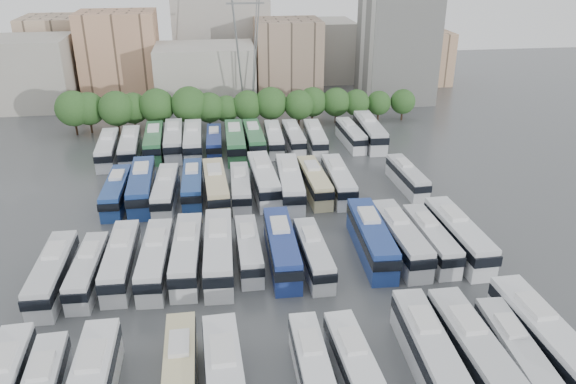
{
  "coord_description": "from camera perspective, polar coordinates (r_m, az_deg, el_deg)",
  "views": [
    {
      "loc": [
        -4.66,
        -57.18,
        32.37
      ],
      "look_at": [
        3.95,
        6.26,
        3.0
      ],
      "focal_mm": 35.0,
      "sensor_mm": 36.0,
      "label": 1
    }
  ],
  "objects": [
    {
      "name": "ground",
      "position": [
        65.87,
        -2.68,
        -4.82
      ],
      "size": [
        220.0,
        220.0,
        0.0
      ],
      "primitive_type": "plane",
      "color": "#424447",
      "rests_on": "ground"
    },
    {
      "name": "tree_line",
      "position": [
        103.08,
        -7.19,
        8.7
      ],
      "size": [
        65.46,
        7.56,
        8.2
      ],
      "color": "black",
      "rests_on": "ground"
    },
    {
      "name": "city_buildings",
      "position": [
        131.38,
        -9.07,
        13.6
      ],
      "size": [
        102.0,
        35.0,
        20.0
      ],
      "color": "#9E998E",
      "rests_on": "ground"
    },
    {
      "name": "apartment_tower",
      "position": [
        123.03,
        11.08,
        15.15
      ],
      "size": [
        14.0,
        14.0,
        26.0
      ],
      "primitive_type": "cube",
      "color": "silver",
      "rests_on": "ground"
    },
    {
      "name": "electricity_pylon",
      "position": [
        108.26,
        -4.34,
        17.3
      ],
      "size": [
        9.0,
        6.91,
        33.83
      ],
      "color": "slate",
      "rests_on": "ground"
    },
    {
      "name": "bus_r0_s4",
      "position": [
        46.13,
        -10.89,
        -17.49
      ],
      "size": [
        2.62,
        11.43,
        3.58
      ],
      "rotation": [
        0.0,
        0.0,
        0.01
      ],
      "color": "beige",
      "rests_on": "ground"
    },
    {
      "name": "bus_r0_s5",
      "position": [
        44.27,
        -6.39,
        -18.84
      ],
      "size": [
        3.39,
        13.19,
        4.1
      ],
      "rotation": [
        0.0,
        0.0,
        0.04
      ],
      "color": "silver",
      "rests_on": "ground"
    },
    {
      "name": "bus_r0_s7",
      "position": [
        45.73,
        2.54,
        -17.51
      ],
      "size": [
        2.43,
        11.0,
        3.45
      ],
      "rotation": [
        0.0,
        0.0,
        0.0
      ],
      "color": "white",
      "rests_on": "ground"
    },
    {
      "name": "bus_r0_s8",
      "position": [
        45.83,
        6.96,
        -17.47
      ],
      "size": [
        3.1,
        11.61,
        3.61
      ],
      "rotation": [
        0.0,
        0.0,
        0.05
      ],
      "color": "silver",
      "rests_on": "ground"
    },
    {
      "name": "bus_r0_s10",
      "position": [
        48.34,
        14.05,
        -15.25
      ],
      "size": [
        3.15,
        12.73,
        3.97
      ],
      "rotation": [
        0.0,
        0.0,
        -0.03
      ],
      "color": "silver",
      "rests_on": "ground"
    },
    {
      "name": "bus_r0_s11",
      "position": [
        48.95,
        18.31,
        -15.13
      ],
      "size": [
        3.13,
        13.37,
        4.18
      ],
      "rotation": [
        0.0,
        0.0,
        0.02
      ],
      "color": "silver",
      "rests_on": "ground"
    },
    {
      "name": "bus_r0_s12",
      "position": [
        50.36,
        22.06,
        -14.93
      ],
      "size": [
        3.1,
        11.58,
        3.6
      ],
      "rotation": [
        0.0,
        0.0,
        -0.05
      ],
      "color": "silver",
      "rests_on": "ground"
    },
    {
      "name": "bus_r0_s13",
      "position": [
        52.4,
        24.5,
        -13.26
      ],
      "size": [
        3.37,
        13.7,
        4.27
      ],
      "rotation": [
        0.0,
        0.0,
        0.03
      ],
      "color": "silver",
      "rests_on": "ground"
    },
    {
      "name": "bus_r1_s0",
      "position": [
        60.85,
        -22.76,
        -7.58
      ],
      "size": [
        2.76,
        12.23,
        3.83
      ],
      "rotation": [
        0.0,
        0.0,
        -0.01
      ],
      "color": "silver",
      "rests_on": "ground"
    },
    {
      "name": "bus_r1_s1",
      "position": [
        60.43,
        -19.64,
        -7.46
      ],
      "size": [
        2.82,
        11.18,
        3.48
      ],
      "rotation": [
        0.0,
        0.0,
        -0.04
      ],
      "color": "silver",
      "rests_on": "ground"
    },
    {
      "name": "bus_r1_s2",
      "position": [
        60.78,
        -16.61,
        -6.61
      ],
      "size": [
        2.81,
        12.24,
        3.83
      ],
      "rotation": [
        0.0,
        0.0,
        -0.01
      ],
      "color": "silver",
      "rests_on": "ground"
    },
    {
      "name": "bus_r1_s3",
      "position": [
        59.97,
        -13.31,
        -6.63
      ],
      "size": [
        3.19,
        12.47,
        3.88
      ],
      "rotation": [
        0.0,
        0.0,
        -0.04
      ],
      "color": "silver",
      "rests_on": "ground"
    },
    {
      "name": "bus_r1_s4",
      "position": [
        60.13,
        -10.22,
        -6.16
      ],
      "size": [
        3.32,
        12.89,
        4.01
      ],
      "rotation": [
        0.0,
        0.0,
        -0.04
      ],
      "color": "silver",
      "rests_on": "ground"
    },
    {
      "name": "bus_r1_s5",
      "position": [
        59.82,
        -7.05,
        -5.98
      ],
      "size": [
        3.32,
        13.62,
        4.25
      ],
      "rotation": [
        0.0,
        0.0,
        -0.03
      ],
      "color": "silver",
      "rests_on": "ground"
    },
    {
      "name": "bus_r1_s6",
      "position": [
        60.66,
        -4.02,
        -5.8
      ],
      "size": [
        2.5,
        11.07,
        3.47
      ],
      "rotation": [
        0.0,
        0.0,
        0.01
      ],
      "color": "silver",
      "rests_on": "ground"
    },
    {
      "name": "bus_r1_s7",
      "position": [
        60.24,
        -0.65,
        -5.61
      ],
      "size": [
        2.97,
        13.14,
        4.11
      ],
      "rotation": [
        0.0,
        0.0,
        -0.01
      ],
      "color": "navy",
      "rests_on": "ground"
    },
    {
      "name": "bus_r1_s8",
      "position": [
        59.73,
        2.58,
        -6.23
      ],
      "size": [
        2.8,
        11.38,
        3.55
      ],
      "rotation": [
        0.0,
        0.0,
        0.03
      ],
      "color": "silver",
      "rests_on": "ground"
    },
    {
      "name": "bus_r1_s10",
      "position": [
        62.58,
        8.46,
        -4.59
      ],
      "size": [
        3.44,
        13.65,
        4.25
      ],
      "rotation": [
        0.0,
        0.0,
        -0.04
      ],
      "color": "navy",
      "rests_on": "ground"
    },
    {
      "name": "bus_r1_s11",
      "position": [
        63.27,
        11.33,
        -4.55
      ],
      "size": [
        3.32,
        13.22,
        4.12
      ],
      "rotation": [
        0.0,
        0.0,
        0.03
      ],
      "color": "silver",
      "rests_on": "ground"
    },
    {
      "name": "bus_r1_s12",
      "position": [
        64.17,
        14.27,
        -4.61
      ],
      "size": [
        2.89,
        11.96,
        3.73
      ],
      "rotation": [
        0.0,
        0.0,
        0.02
      ],
      "color": "silver",
      "rests_on": "ground"
    },
    {
      "name": "bus_r1_s13",
      "position": [
        65.27,
        16.9,
        -4.2
      ],
      "size": [
        3.35,
        13.46,
        4.2
      ],
      "rotation": [
        0.0,
        0.0,
        0.03
      ],
      "color": "silver",
      "rests_on": "ground"
    },
    {
      "name": "bus_r2_s1",
      "position": [
        76.9,
        -17.01,
        0.1
      ],
      "size": [
        2.85,
        11.91,
        3.72
      ],
      "rotation": [
        0.0,
        0.0,
        -0.02
      ],
      "color": "navy",
      "rests_on": "ground"
    },
    {
      "name": "bus_r2_s2",
      "position": [
        77.0,
        -14.65,
        0.63
      ],
      "size": [
        3.31,
        13.59,
        4.24
      ],
      "rotation": [
        0.0,
        0.0,
        0.03
      ],
      "color": "navy",
      "rests_on": "ground"
    },
    {
      "name": "bus_r2_s3",
      "position": [
        75.35,
        -12.31,
        0.16
      ],
      "size": [
        3.12,
        12.16,
        3.79
      ],
      "rotation": [
        0.0,
        0.0,
        -0.04
      ],
      "color": "silver",
      "rests_on": "ground"
    },
    {
      "name": "bus_r2_s4",
      "position": [
        76.59,
        -9.68,
        0.79
      ],
      "size": [
        2.66,
        12.01,
        3.77
      ],
      "rotation": [
        0.0,
        0.0,
        -0.0
      ],
      "color": "navy",
      "rests_on": "ground"
    },
    {
      "name": "bus_r2_s5",
      "position": [
        75.11,
        -7.35,
        0.58
      ],
      "size": [
        3.47,
        13.09,
        4.07
      ],
      "rotation": [
        0.0,
        0.0,
        0.05
      ],
      "color": "beige",
      "rests_on": "ground"
    },
    {
      "name": "bus_r2_s6",
      "position": [
        75.1,
        -4.85,
        0.5
      ],
      "size": [
        2.76,
        11.5,
        3.59
      ],
      "rotation": [
        0.0,
        0.0,
        -0.02
      ],
      "color": "silver",
      "rests_on": "ground"
    },
    {
      "name": "bus_r2_s7",
      "position": [
        76.58,
        -2.51,
        1.31
      ],
      "size": [
        3.55,
        13.55,
        4.21
      ],
      "rotation": [
        0.0,
        0.0,
        0.05
      ],
      "color": "silver",
      "rests_on": "ground"
    },
    {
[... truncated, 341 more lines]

